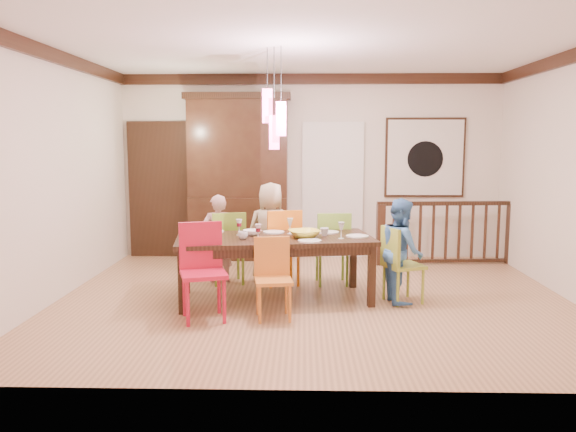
{
  "coord_description": "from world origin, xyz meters",
  "views": [
    {
      "loc": [
        -0.12,
        -6.49,
        1.84
      ],
      "look_at": [
        -0.3,
        0.22,
        0.96
      ],
      "focal_mm": 35.0,
      "sensor_mm": 36.0,
      "label": 1
    }
  ],
  "objects_px": {
    "balustrade": "(446,232)",
    "person_far_mid": "(271,232)",
    "dining_table": "(275,243)",
    "china_hutch": "(238,177)",
    "chair_far_left": "(227,242)",
    "person_far_left": "(218,238)",
    "person_end_right": "(401,250)",
    "chair_end_right": "(404,259)"
  },
  "relations": [
    {
      "from": "chair_end_right",
      "to": "china_hutch",
      "type": "height_order",
      "value": "china_hutch"
    },
    {
      "from": "balustrade",
      "to": "person_end_right",
      "type": "relative_size",
      "value": 1.77
    },
    {
      "from": "balustrade",
      "to": "dining_table",
      "type": "bearing_deg",
      "value": -145.72
    },
    {
      "from": "chair_end_right",
      "to": "person_far_left",
      "type": "distance_m",
      "value": 2.45
    },
    {
      "from": "chair_far_left",
      "to": "person_end_right",
      "type": "relative_size",
      "value": 0.79
    },
    {
      "from": "china_hutch",
      "to": "balustrade",
      "type": "distance_m",
      "value": 3.3
    },
    {
      "from": "person_far_left",
      "to": "person_far_mid",
      "type": "height_order",
      "value": "person_far_mid"
    },
    {
      "from": "chair_far_left",
      "to": "person_far_left",
      "type": "relative_size",
      "value": 0.82
    },
    {
      "from": "person_end_right",
      "to": "dining_table",
      "type": "bearing_deg",
      "value": 81.25
    },
    {
      "from": "person_far_mid",
      "to": "balustrade",
      "type": "bearing_deg",
      "value": -155.99
    },
    {
      "from": "person_far_left",
      "to": "dining_table",
      "type": "bearing_deg",
      "value": 122.62
    },
    {
      "from": "person_end_right",
      "to": "chair_far_left",
      "type": "bearing_deg",
      "value": 62.13
    },
    {
      "from": "chair_far_left",
      "to": "chair_end_right",
      "type": "distance_m",
      "value": 2.31
    },
    {
      "from": "china_hutch",
      "to": "person_end_right",
      "type": "relative_size",
      "value": 2.15
    },
    {
      "from": "dining_table",
      "to": "chair_far_left",
      "type": "distance_m",
      "value": 1.02
    },
    {
      "from": "dining_table",
      "to": "chair_far_left",
      "type": "bearing_deg",
      "value": 122.09
    },
    {
      "from": "person_end_right",
      "to": "person_far_mid",
      "type": "bearing_deg",
      "value": 52.28
    },
    {
      "from": "person_far_left",
      "to": "chair_end_right",
      "type": "bearing_deg",
      "value": 147.77
    },
    {
      "from": "china_hutch",
      "to": "person_end_right",
      "type": "bearing_deg",
      "value": -48.05
    },
    {
      "from": "person_far_mid",
      "to": "person_end_right",
      "type": "distance_m",
      "value": 1.81
    },
    {
      "from": "balustrade",
      "to": "person_end_right",
      "type": "height_order",
      "value": "person_end_right"
    },
    {
      "from": "dining_table",
      "to": "person_far_left",
      "type": "distance_m",
      "value": 1.15
    },
    {
      "from": "balustrade",
      "to": "person_far_mid",
      "type": "height_order",
      "value": "person_far_mid"
    },
    {
      "from": "china_hutch",
      "to": "balustrade",
      "type": "relative_size",
      "value": 1.21
    },
    {
      "from": "chair_far_left",
      "to": "person_far_mid",
      "type": "height_order",
      "value": "person_far_mid"
    },
    {
      "from": "china_hutch",
      "to": "person_far_left",
      "type": "relative_size",
      "value": 2.23
    },
    {
      "from": "chair_far_left",
      "to": "chair_end_right",
      "type": "height_order",
      "value": "chair_far_left"
    },
    {
      "from": "person_far_left",
      "to": "person_far_mid",
      "type": "xyz_separation_m",
      "value": [
        0.7,
        0.05,
        0.08
      ]
    },
    {
      "from": "balustrade",
      "to": "person_far_mid",
      "type": "distance_m",
      "value": 2.83
    },
    {
      "from": "dining_table",
      "to": "balustrade",
      "type": "distance_m",
      "value": 3.21
    },
    {
      "from": "dining_table",
      "to": "china_hutch",
      "type": "bearing_deg",
      "value": 97.57
    },
    {
      "from": "chair_far_left",
      "to": "balustrade",
      "type": "distance_m",
      "value": 3.4
    },
    {
      "from": "chair_far_left",
      "to": "person_far_left",
      "type": "distance_m",
      "value": 0.15
    },
    {
      "from": "person_far_left",
      "to": "person_far_mid",
      "type": "distance_m",
      "value": 0.7
    },
    {
      "from": "china_hutch",
      "to": "balustrade",
      "type": "height_order",
      "value": "china_hutch"
    },
    {
      "from": "china_hutch",
      "to": "person_end_right",
      "type": "distance_m",
      "value": 3.29
    },
    {
      "from": "chair_end_right",
      "to": "dining_table",
      "type": "bearing_deg",
      "value": 67.24
    },
    {
      "from": "person_end_right",
      "to": "balustrade",
      "type": "bearing_deg",
      "value": -33.79
    },
    {
      "from": "person_far_left",
      "to": "person_far_mid",
      "type": "relative_size",
      "value": 0.88
    },
    {
      "from": "dining_table",
      "to": "person_end_right",
      "type": "distance_m",
      "value": 1.47
    },
    {
      "from": "chair_end_right",
      "to": "person_far_mid",
      "type": "height_order",
      "value": "person_far_mid"
    },
    {
      "from": "chair_end_right",
      "to": "china_hutch",
      "type": "distance_m",
      "value": 3.35
    }
  ]
}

